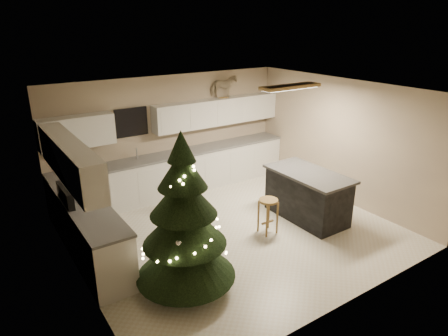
% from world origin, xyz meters
% --- Properties ---
extents(ground_plane, '(5.50, 5.50, 0.00)m').
position_xyz_m(ground_plane, '(0.00, 0.00, 0.00)').
color(ground_plane, silver).
extents(room_shell, '(5.52, 5.02, 2.61)m').
position_xyz_m(room_shell, '(0.02, 0.00, 1.75)').
color(room_shell, tan).
rests_on(room_shell, ground_plane).
extents(cabinetry, '(5.50, 3.20, 2.00)m').
position_xyz_m(cabinetry, '(-0.91, 1.65, 0.76)').
color(cabinetry, silver).
rests_on(cabinetry, ground_plane).
extents(island, '(0.90, 1.70, 0.95)m').
position_xyz_m(island, '(1.51, -0.32, 0.48)').
color(island, black).
rests_on(island, ground_plane).
extents(bar_stool, '(0.35, 0.35, 0.66)m').
position_xyz_m(bar_stool, '(0.49, -0.36, 0.50)').
color(bar_stool, olive).
rests_on(bar_stool, ground_plane).
extents(christmas_tree, '(1.49, 1.44, 2.38)m').
position_xyz_m(christmas_tree, '(-1.54, -0.95, 0.98)').
color(christmas_tree, '#3F2816').
rests_on(christmas_tree, ground_plane).
extents(toddler, '(0.39, 0.38, 0.91)m').
position_xyz_m(toddler, '(-0.22, 1.18, 0.45)').
color(toddler, black).
rests_on(toddler, ground_plane).
extents(rocking_horse, '(0.63, 0.41, 0.51)m').
position_xyz_m(rocking_horse, '(1.32, 2.33, 2.27)').
color(rocking_horse, olive).
rests_on(rocking_horse, cabinetry).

